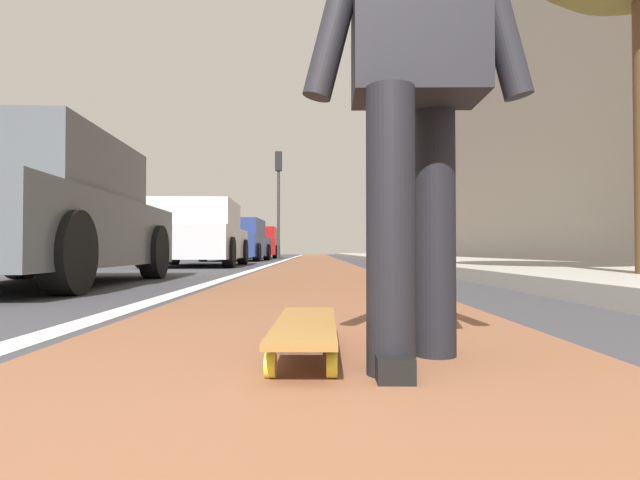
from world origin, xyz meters
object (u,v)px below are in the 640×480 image
object	(u,v)px
skateboard	(306,328)
parked_car_mid	(198,235)
parked_car_far	(237,241)
pedestrian_distant	(416,231)
skater_person	(416,62)
parked_car_near	(38,214)
traffic_light	(279,185)
parked_car_end	(258,244)

from	to	relation	value
skateboard	parked_car_mid	xyz separation A→B (m)	(10.03, 2.66, 0.62)
skateboard	parked_car_far	xyz separation A→B (m)	(16.29, 2.72, 0.60)
parked_car_far	pedestrian_distant	distance (m)	6.90
skateboard	skater_person	world-z (taller)	skater_person
skater_person	pedestrian_distant	world-z (taller)	skater_person
parked_car_far	skateboard	bearing A→B (deg)	-170.52
pedestrian_distant	parked_car_far	bearing A→B (deg)	53.15
skater_person	parked_car_far	distance (m)	16.72
parked_car_near	traffic_light	size ratio (longest dim) A/B	0.91
skater_person	parked_car_end	xyz separation A→B (m)	(22.88, 3.06, -0.24)
traffic_light	parked_car_end	bearing A→B (deg)	20.63
traffic_light	parked_car_near	bearing A→B (deg)	175.40
skater_person	parked_car_near	bearing A→B (deg)	40.79
skateboard	parked_car_near	distance (m)	4.50
parked_car_far	parked_car_end	bearing A→B (deg)	-0.02
skater_person	traffic_light	distance (m)	19.83
skater_person	parked_car_mid	world-z (taller)	skater_person
skater_person	pedestrian_distant	size ratio (longest dim) A/B	1.06
skateboard	parked_car_near	xyz separation A→B (m)	(3.48, 2.78, 0.63)
parked_car_mid	pedestrian_distant	size ratio (longest dim) A/B	2.64
parked_car_end	pedestrian_distant	world-z (taller)	pedestrian_distant
pedestrian_distant	skater_person	bearing A→B (deg)	168.74
skater_person	traffic_light	xyz separation A→B (m)	(19.63, 1.84, 2.15)
parked_car_end	traffic_light	size ratio (longest dim) A/B	0.92
parked_car_mid	parked_car_end	bearing A→B (deg)	0.26
skateboard	parked_car_end	bearing A→B (deg)	6.82
parked_car_near	parked_car_mid	distance (m)	6.56
skateboard	pedestrian_distant	distance (m)	12.49
parked_car_end	skateboard	bearing A→B (deg)	-173.18
parked_car_mid	parked_car_far	distance (m)	6.25
skater_person	parked_car_far	bearing A→B (deg)	10.57
parked_car_near	parked_car_end	world-z (taller)	parked_car_near
parked_car_end	traffic_light	xyz separation A→B (m)	(-3.25, -1.22, 2.39)
parked_car_near	parked_car_far	distance (m)	12.81
parked_car_far	pedestrian_distant	world-z (taller)	pedestrian_distant
skateboard	skater_person	distance (m)	0.92
skater_person	parked_car_near	distance (m)	4.79
parked_car_mid	skateboard	bearing A→B (deg)	-165.15
parked_car_mid	traffic_light	distance (m)	9.81
pedestrian_distant	parked_car_mid	bearing A→B (deg)	111.24
parked_car_near	parked_car_mid	world-z (taller)	parked_car_near
parked_car_near	parked_car_mid	xyz separation A→B (m)	(6.56, -0.12, -0.01)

